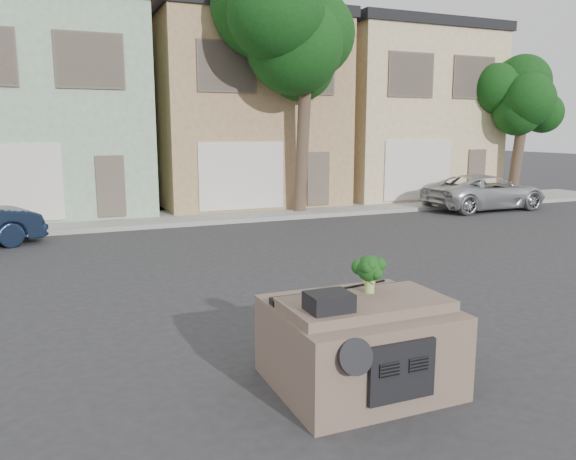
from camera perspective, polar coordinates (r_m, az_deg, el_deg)
ground_plane at (r=9.67m, az=-1.89°, el=-8.31°), size 120.00×120.00×0.00m
sidewalk at (r=19.59m, az=-12.90°, el=1.11°), size 40.00×3.00×0.15m
townhouse_mint at (r=23.09m, az=-23.80°, el=11.06°), size 7.20×8.20×7.55m
townhouse_tan at (r=24.21m, az=-5.40°, el=11.78°), size 7.20×8.20×7.55m
townhouse_beige at (r=27.40m, az=10.06°, el=11.47°), size 7.20×8.20×7.55m
silver_pickup at (r=23.19m, az=19.28°, el=1.98°), size 4.95×2.36×1.36m
tree_near at (r=20.18m, az=1.49°, el=13.51°), size 4.40×4.00×8.50m
tree_far at (r=25.91m, az=22.38°, el=9.25°), size 3.20×3.00×6.00m
car_dashboard at (r=6.93m, az=7.13°, el=-11.10°), size 2.00×1.80×1.12m
instrument_hump at (r=6.16m, az=4.17°, el=-7.28°), size 0.48×0.38×0.20m
wiper_arm at (r=7.19m, az=7.67°, el=-5.51°), size 0.69×0.15×0.02m
broccoli at (r=6.84m, az=8.30°, el=-4.39°), size 0.55×0.55×0.47m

